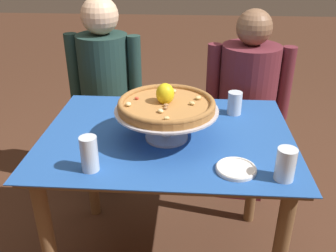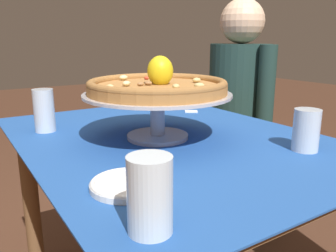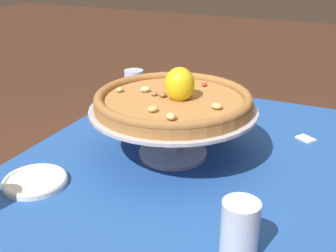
{
  "view_description": "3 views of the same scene",
  "coord_description": "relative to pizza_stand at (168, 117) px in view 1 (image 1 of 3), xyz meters",
  "views": [
    {
      "loc": [
        0.1,
        -1.42,
        1.5
      ],
      "look_at": [
        0.01,
        -0.03,
        0.79
      ],
      "focal_mm": 39.5,
      "sensor_mm": 36.0,
      "label": 1
    },
    {
      "loc": [
        0.85,
        -0.54,
        1.03
      ],
      "look_at": [
        0.01,
        -0.0,
        0.77
      ],
      "focal_mm": 36.84,
      "sensor_mm": 36.0,
      "label": 2
    },
    {
      "loc": [
        0.92,
        0.38,
        1.26
      ],
      "look_at": [
        0.04,
        -0.03,
        0.84
      ],
      "focal_mm": 44.87,
      "sensor_mm": 36.0,
      "label": 3
    }
  ],
  "objects": [
    {
      "name": "dining_table",
      "position": [
        -0.0,
        0.04,
        -0.23
      ],
      "size": [
        1.09,
        0.83,
        0.74
      ],
      "color": "brown",
      "rests_on": "ground"
    },
    {
      "name": "pizza_stand",
      "position": [
        0.0,
        0.0,
        0.0
      ],
      "size": [
        0.43,
        0.43,
        0.14
      ],
      "color": "#B7B7C1",
      "rests_on": "dining_table"
    },
    {
      "name": "pizza",
      "position": [
        -0.0,
        0.0,
        0.06
      ],
      "size": [
        0.4,
        0.4,
        0.11
      ],
      "color": "#AD753D",
      "rests_on": "pizza_stand"
    },
    {
      "name": "water_glass_front_left",
      "position": [
        -0.27,
        -0.26,
        -0.04
      ],
      "size": [
        0.06,
        0.06,
        0.14
      ],
      "color": "silver",
      "rests_on": "dining_table"
    },
    {
      "name": "water_glass_front_right",
      "position": [
        0.43,
        -0.27,
        -0.05
      ],
      "size": [
        0.07,
        0.07,
        0.12
      ],
      "color": "silver",
      "rests_on": "dining_table"
    },
    {
      "name": "water_glass_back_right",
      "position": [
        0.31,
        0.27,
        -0.05
      ],
      "size": [
        0.07,
        0.07,
        0.11
      ],
      "color": "silver",
      "rests_on": "dining_table"
    },
    {
      "name": "side_plate",
      "position": [
        0.27,
        -0.23,
        -0.09
      ],
      "size": [
        0.15,
        0.15,
        0.02
      ],
      "color": "white",
      "rests_on": "dining_table"
    },
    {
      "name": "sugar_packet",
      "position": [
        -0.26,
        0.31,
        -0.1
      ],
      "size": [
        0.06,
        0.06,
        0.0
      ],
      "primitive_type": "cube",
      "rotation": [
        0.0,
        0.0,
        0.99
      ],
      "color": "white",
      "rests_on": "dining_table"
    },
    {
      "name": "diner_left",
      "position": [
        -0.44,
        0.75,
        -0.26
      ],
      "size": [
        0.47,
        0.34,
        1.22
      ],
      "color": "#1E3833",
      "rests_on": "ground"
    },
    {
      "name": "diner_right",
      "position": [
        0.43,
        0.71,
        -0.28
      ],
      "size": [
        0.5,
        0.37,
        1.17
      ],
      "color": "maroon",
      "rests_on": "ground"
    }
  ]
}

